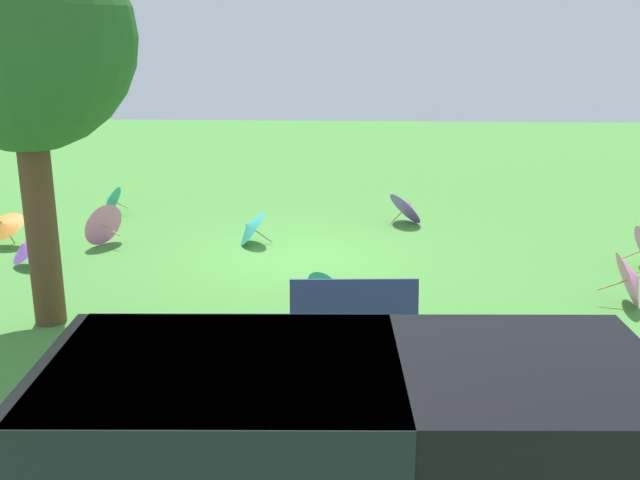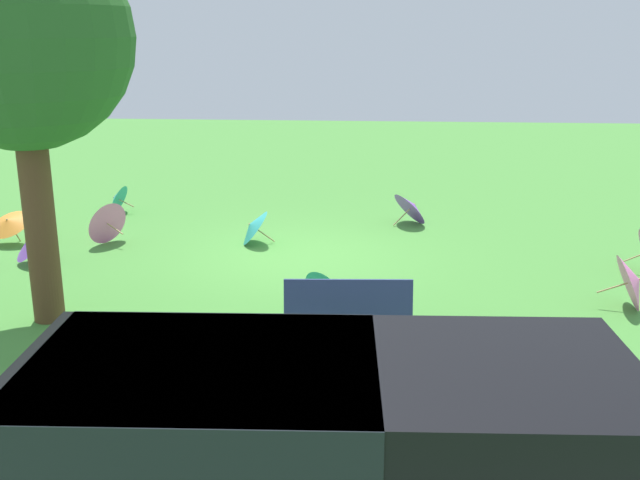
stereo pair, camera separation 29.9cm
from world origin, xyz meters
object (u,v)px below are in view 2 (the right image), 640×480
(van_dark, at_px, (305,437))
(parasol_pink_0, at_px, (633,281))
(park_bench, at_px, (348,309))
(parasol_purple_2, at_px, (29,244))
(parasol_orange_0, at_px, (8,222))
(parasol_teal_0, at_px, (324,286))
(parasol_purple_1, at_px, (412,207))
(parasol_pink_1, at_px, (105,222))
(parasol_teal_2, at_px, (252,226))
(parasol_teal_1, at_px, (117,198))
(shade_tree, at_px, (20,41))

(van_dark, bearing_deg, parasol_pink_0, -128.12)
(park_bench, height_order, parasol_purple_2, park_bench)
(van_dark, distance_m, park_bench, 3.84)
(park_bench, distance_m, parasol_orange_0, 7.60)
(parasol_teal_0, bearing_deg, parasol_purple_2, -16.49)
(parasol_purple_1, height_order, parasol_pink_1, parasol_pink_1)
(van_dark, height_order, parasol_teal_2, van_dark)
(parasol_teal_0, relative_size, parasol_pink_0, 0.76)
(parasol_purple_1, height_order, parasol_teal_1, parasol_purple_1)
(parasol_teal_1, distance_m, parasol_teal_2, 3.96)
(parasol_teal_1, bearing_deg, park_bench, 128.97)
(parasol_purple_2, bearing_deg, parasol_purple_1, -154.08)
(park_bench, distance_m, parasol_pink_0, 4.28)
(parasol_teal_1, height_order, parasol_purple_2, parasol_teal_1)
(parasol_teal_0, distance_m, parasol_orange_0, 6.62)
(parasol_purple_2, bearing_deg, parasol_teal_0, 163.51)
(parasol_pink_0, xyz_separation_m, parasol_purple_2, (9.54, -1.36, -0.06))
(parasol_purple_1, relative_size, parasol_pink_1, 1.18)
(parasol_pink_0, height_order, parasol_teal_1, parasol_pink_0)
(parasol_teal_1, bearing_deg, parasol_teal_2, 147.37)
(van_dark, relative_size, parasol_purple_2, 5.22)
(parasol_teal_0, height_order, parasol_teal_1, parasol_teal_1)
(parasol_purple_1, distance_m, parasol_purple_2, 7.34)
(van_dark, xyz_separation_m, parasol_teal_2, (1.78, -8.22, -0.57))
(parasol_pink_1, bearing_deg, parasol_purple_1, -162.19)
(parasol_orange_0, xyz_separation_m, parasol_pink_0, (-10.46, 2.51, -0.01))
(van_dark, xyz_separation_m, parasol_orange_0, (6.28, -7.83, -0.48))
(shade_tree, relative_size, parasol_teal_0, 7.76)
(parasol_teal_1, bearing_deg, van_dark, 116.30)
(parasol_pink_0, relative_size, parasol_teal_2, 1.05)
(shade_tree, distance_m, parasol_orange_0, 5.34)
(van_dark, bearing_deg, shade_tree, -47.33)
(van_dark, bearing_deg, parasol_teal_1, -63.70)
(van_dark, height_order, parasol_teal_0, van_dark)
(parasol_purple_2, bearing_deg, parasol_teal_2, -156.83)
(van_dark, relative_size, park_bench, 2.88)
(parasol_pink_1, bearing_deg, parasol_pink_0, 162.65)
(parasol_purple_2, bearing_deg, shade_tree, 120.27)
(park_bench, bearing_deg, parasol_purple_1, -99.95)
(park_bench, relative_size, shade_tree, 0.31)
(van_dark, relative_size, parasol_pink_1, 5.29)
(parasol_pink_1, relative_size, parasol_teal_1, 1.27)
(park_bench, relative_size, parasol_teal_1, 2.34)
(van_dark, height_order, park_bench, van_dark)
(park_bench, bearing_deg, parasol_teal_2, -66.05)
(parasol_purple_1, bearing_deg, shade_tree, 46.92)
(parasol_teal_1, bearing_deg, parasol_teal_0, 133.34)
(shade_tree, xyz_separation_m, parasol_orange_0, (2.30, -3.52, -3.30))
(parasol_purple_2, bearing_deg, park_bench, 152.58)
(park_bench, xyz_separation_m, parasol_pink_0, (-4.01, -1.51, -0.04))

